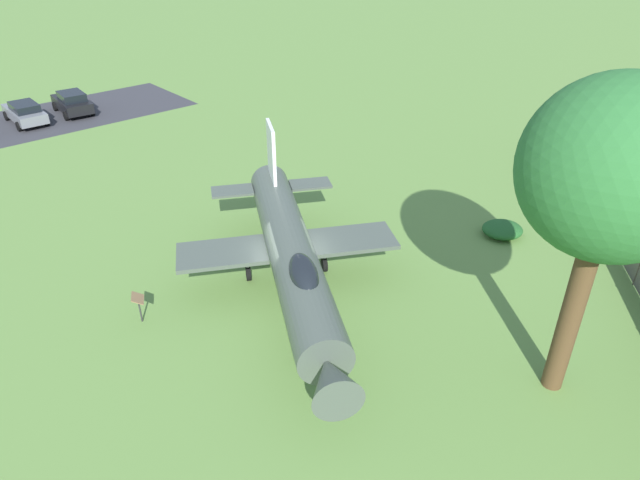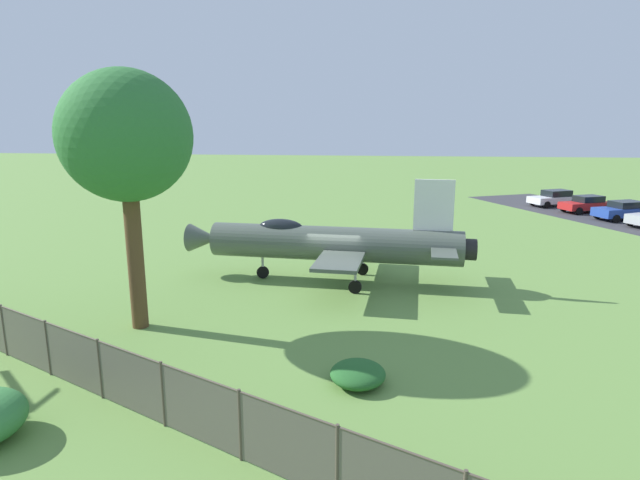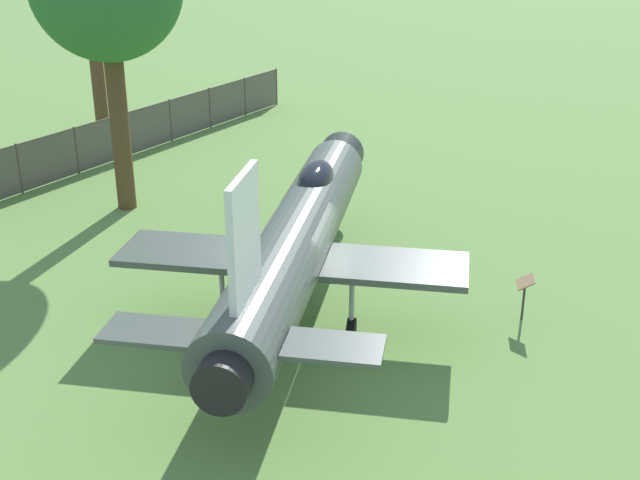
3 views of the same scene
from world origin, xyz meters
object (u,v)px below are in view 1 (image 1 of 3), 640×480
at_px(shrub_near_fence, 502,229).
at_px(parked_car_gray, 25,112).
at_px(shade_tree, 613,172).
at_px(info_plaque, 138,302).
at_px(display_jet, 292,254).
at_px(parked_car_black, 72,102).

height_order(shrub_near_fence, parked_car_gray, parked_car_gray).
xyz_separation_m(shade_tree, info_plaque, (-6.61, -12.08, -6.21)).
relative_size(shrub_near_fence, parked_car_gray, 0.38).
relative_size(display_jet, shade_tree, 1.48).
bearing_deg(shade_tree, parked_car_gray, -147.91).
relative_size(shade_tree, info_plaque, 8.30).
relative_size(info_plaque, parked_car_black, 0.25).
bearing_deg(info_plaque, parked_car_black, -170.16).
xyz_separation_m(shade_tree, parked_car_black, (-32.46, -16.56, -6.26)).
bearing_deg(display_jet, info_plaque, -87.71).
distance_m(info_plaque, parked_car_black, 26.23).
xyz_separation_m(parked_car_black, parked_car_gray, (1.39, -2.92, -0.05)).
distance_m(display_jet, info_plaque, 5.60).
bearing_deg(parked_car_black, parked_car_gray, 94.19).
distance_m(display_jet, shrub_near_fence, 10.43).
bearing_deg(parked_car_gray, shrub_near_fence, -159.45).
bearing_deg(parked_car_black, shade_tree, -174.26).
distance_m(display_jet, parked_car_black, 27.88).
height_order(shade_tree, parked_car_gray, shade_tree).
relative_size(shade_tree, shrub_near_fence, 5.24).
bearing_deg(display_jet, parked_car_gray, -148.31).
bearing_deg(shade_tree, parked_car_black, -152.96).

